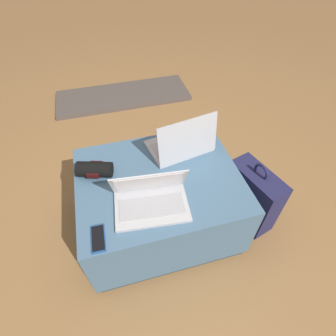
{
  "coord_description": "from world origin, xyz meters",
  "views": [
    {
      "loc": [
        -0.2,
        -0.93,
        1.56
      ],
      "look_at": [
        0.05,
        -0.01,
        0.54
      ],
      "focal_mm": 28.0,
      "sensor_mm": 36.0,
      "label": 1
    }
  ],
  "objects_px": {
    "laptop_far": "(182,144)",
    "wrist_brace": "(95,169)",
    "cell_phone": "(98,238)",
    "backpack": "(252,196)",
    "laptop_near": "(151,198)"
  },
  "relations": [
    {
      "from": "laptop_far",
      "to": "wrist_brace",
      "type": "relative_size",
      "value": 1.94
    },
    {
      "from": "laptop_far",
      "to": "cell_phone",
      "type": "height_order",
      "value": "laptop_far"
    },
    {
      "from": "laptop_far",
      "to": "wrist_brace",
      "type": "distance_m",
      "value": 0.52
    },
    {
      "from": "cell_phone",
      "to": "backpack",
      "type": "bearing_deg",
      "value": -166.55
    },
    {
      "from": "laptop_far",
      "to": "backpack",
      "type": "height_order",
      "value": "laptop_far"
    },
    {
      "from": "wrist_brace",
      "to": "laptop_far",
      "type": "bearing_deg",
      "value": 6.87
    },
    {
      "from": "laptop_far",
      "to": "wrist_brace",
      "type": "bearing_deg",
      "value": -3.28
    },
    {
      "from": "laptop_near",
      "to": "laptop_far",
      "type": "bearing_deg",
      "value": 57.94
    },
    {
      "from": "cell_phone",
      "to": "laptop_far",
      "type": "bearing_deg",
      "value": -137.48
    },
    {
      "from": "laptop_far",
      "to": "backpack",
      "type": "distance_m",
      "value": 0.58
    },
    {
      "from": "laptop_far",
      "to": "cell_phone",
      "type": "xyz_separation_m",
      "value": [
        -0.54,
        -0.46,
        -0.05
      ]
    },
    {
      "from": "laptop_near",
      "to": "laptop_far",
      "type": "height_order",
      "value": "laptop_far"
    },
    {
      "from": "laptop_near",
      "to": "backpack",
      "type": "bearing_deg",
      "value": 11.79
    },
    {
      "from": "backpack",
      "to": "wrist_brace",
      "type": "xyz_separation_m",
      "value": [
        -0.93,
        0.21,
        0.31
      ]
    },
    {
      "from": "cell_phone",
      "to": "backpack",
      "type": "relative_size",
      "value": 0.29
    }
  ]
}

